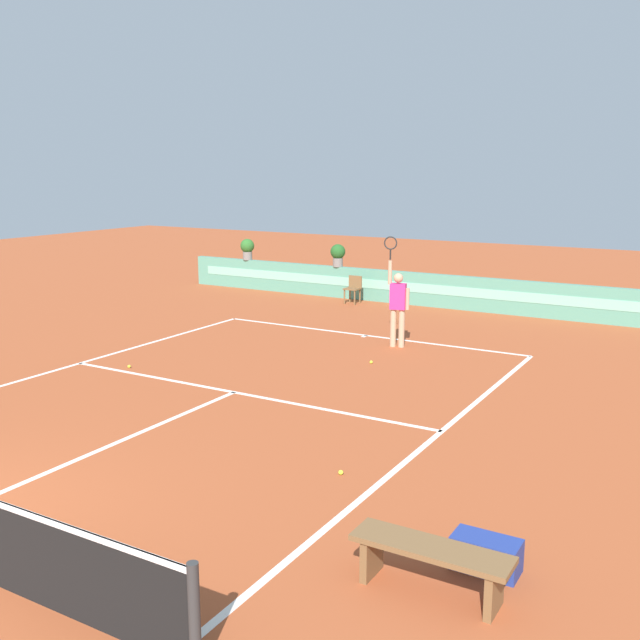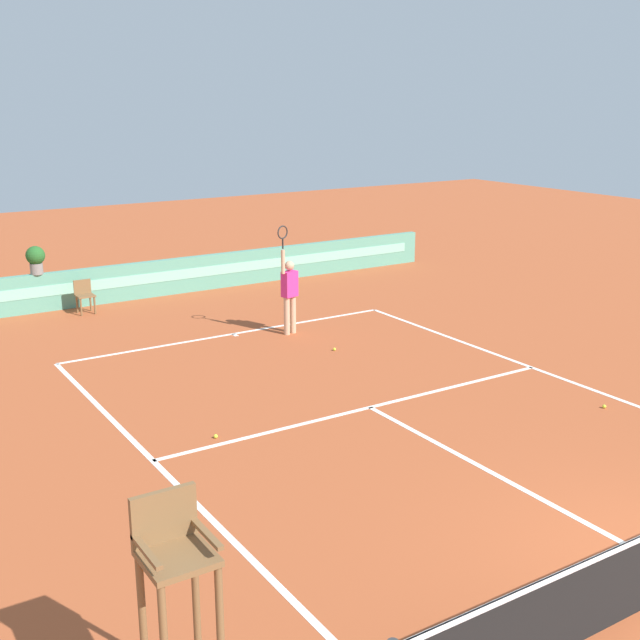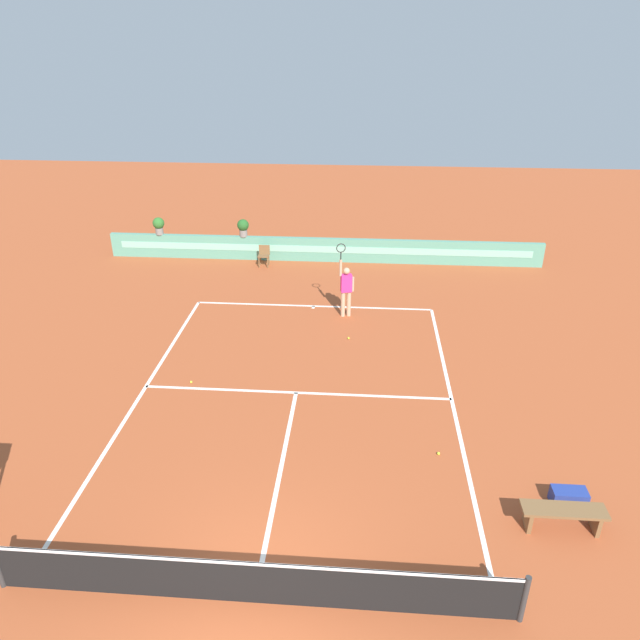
{
  "view_description": "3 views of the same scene",
  "coord_description": "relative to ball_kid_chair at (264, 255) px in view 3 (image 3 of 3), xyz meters",
  "views": [
    {
      "loc": [
        8.0,
        -4.11,
        4.11
      ],
      "look_at": [
        0.46,
        8.8,
        1.0
      ],
      "focal_mm": 41.05,
      "sensor_mm": 36.0,
      "label": 1
    },
    {
      "loc": [
        -8.04,
        -4.57,
        5.42
      ],
      "look_at": [
        0.46,
        8.8,
        1.0
      ],
      "focal_mm": 45.39,
      "sensor_mm": 36.0,
      "label": 2
    },
    {
      "loc": [
        1.62,
        -6.61,
        8.68
      ],
      "look_at": [
        0.46,
        8.8,
        1.0
      ],
      "focal_mm": 32.76,
      "sensor_mm": 36.0,
      "label": 3
    }
  ],
  "objects": [
    {
      "name": "potted_plant_left",
      "position": [
        -0.95,
        0.73,
        0.93
      ],
      "size": [
        0.48,
        0.48,
        0.72
      ],
      "color": "gray",
      "rests_on": "back_wall_barrier"
    },
    {
      "name": "back_wall_barrier",
      "position": [
        2.35,
        0.73,
        0.02
      ],
      "size": [
        18.0,
        0.21,
        1.0
      ],
      "color": "#599E84",
      "rests_on": "ground"
    },
    {
      "name": "gear_bag",
      "position": [
        8.34,
        -12.91,
        -0.3
      ],
      "size": [
        0.7,
        0.36,
        0.36
      ],
      "primitive_type": "cube",
      "rotation": [
        0.0,
        0.0,
        -0.0
      ],
      "color": "navy",
      "rests_on": "ground"
    },
    {
      "name": "court_lines",
      "position": [
        2.35,
        -8.94,
        -0.47
      ],
      "size": [
        8.32,
        11.94,
        0.01
      ],
      "color": "white",
      "rests_on": "ground"
    },
    {
      "name": "ball_kid_chair",
      "position": [
        0.0,
        0.0,
        0.0
      ],
      "size": [
        0.44,
        0.44,
        0.85
      ],
      "color": "brown",
      "rests_on": "ground"
    },
    {
      "name": "bench_courtside",
      "position": [
        8.0,
        -13.59,
        -0.1
      ],
      "size": [
        1.6,
        0.44,
        0.51
      ],
      "color": "brown",
      "rests_on": "ground"
    },
    {
      "name": "net",
      "position": [
        2.35,
        -15.66,
        0.03
      ],
      "size": [
        8.92,
        0.1,
        1.0
      ],
      "color": "#333333",
      "rests_on": "ground"
    },
    {
      "name": "tennis_ball_mid_court",
      "position": [
        -0.58,
        -9.0,
        -0.44
      ],
      "size": [
        0.07,
        0.07,
        0.07
      ],
      "primitive_type": "sphere",
      "color": "#CCE033",
      "rests_on": "ground"
    },
    {
      "name": "tennis_ball_by_sideline",
      "position": [
        5.88,
        -11.54,
        -0.44
      ],
      "size": [
        0.07,
        0.07,
        0.07
      ],
      "primitive_type": "sphere",
      "color": "#CCE033",
      "rests_on": "ground"
    },
    {
      "name": "tennis_player",
      "position": [
        3.5,
        -4.45,
        0.57
      ],
      "size": [
        0.61,
        0.3,
        2.58
      ],
      "color": "tan",
      "rests_on": "ground"
    },
    {
      "name": "potted_plant_far_left",
      "position": [
        -4.53,
        0.73,
        0.93
      ],
      "size": [
        0.48,
        0.48,
        0.72
      ],
      "color": "gray",
      "rests_on": "back_wall_barrier"
    },
    {
      "name": "tennis_ball_near_baseline",
      "position": [
        3.65,
        -6.12,
        -0.44
      ],
      "size": [
        0.07,
        0.07,
        0.07
      ],
      "primitive_type": "sphere",
      "color": "#CCE033",
      "rests_on": "ground"
    },
    {
      "name": "ground_plane",
      "position": [
        2.35,
        -9.66,
        -0.48
      ],
      "size": [
        60.0,
        60.0,
        0.0
      ],
      "primitive_type": "plane",
      "color": "#A84C28"
    }
  ]
}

